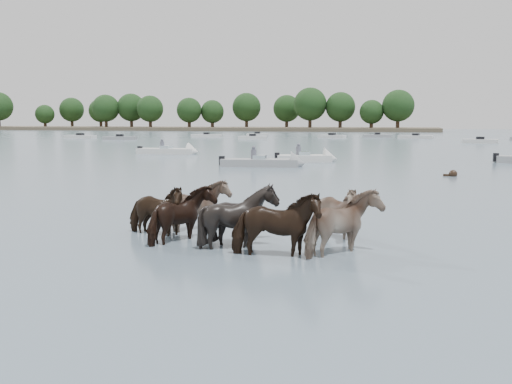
# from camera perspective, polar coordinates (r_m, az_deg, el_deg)

# --- Properties ---
(ground) EXTENTS (400.00, 400.00, 0.00)m
(ground) POSITION_cam_1_polar(r_m,az_deg,el_deg) (14.05, 0.74, -4.56)
(ground) COLOR slate
(ground) RESTS_ON ground
(shoreline) EXTENTS (160.00, 30.00, 1.00)m
(shoreline) POSITION_cam_1_polar(r_m,az_deg,el_deg) (179.12, -8.14, 6.51)
(shoreline) COLOR #4C4233
(shoreline) RESTS_ON ground
(pony_herd) EXTENTS (6.71, 3.83, 1.66)m
(pony_herd) POSITION_cam_1_polar(r_m,az_deg,el_deg) (13.14, -1.01, -2.85)
(pony_herd) COLOR black
(pony_herd) RESTS_ON ground
(swimming_pony) EXTENTS (0.72, 0.44, 0.44)m
(swimming_pony) POSITION_cam_1_polar(r_m,az_deg,el_deg) (30.94, 19.60, 1.73)
(swimming_pony) COLOR black
(swimming_pony) RESTS_ON ground
(motorboat_a) EXTENTS (4.59, 2.79, 1.92)m
(motorboat_a) POSITION_cam_1_polar(r_m,az_deg,el_deg) (39.96, 5.95, 3.48)
(motorboat_a) COLOR silver
(motorboat_a) RESTS_ON ground
(motorboat_b) EXTENTS (5.63, 2.52, 1.92)m
(motorboat_b) POSITION_cam_1_polar(r_m,az_deg,el_deg) (35.44, 1.61, 3.02)
(motorboat_b) COLOR gray
(motorboat_b) RESTS_ON ground
(motorboat_f) EXTENTS (5.76, 1.89, 1.92)m
(motorboat_f) POSITION_cam_1_polar(r_m,az_deg,el_deg) (49.60, -8.42, 4.18)
(motorboat_f) COLOR silver
(motorboat_f) RESTS_ON ground
(distant_flotilla) EXTENTS (105.01, 27.08, 0.93)m
(distant_flotilla) POSITION_cam_1_polar(r_m,az_deg,el_deg) (91.39, 13.96, 5.47)
(distant_flotilla) COLOR silver
(distant_flotilla) RESTS_ON ground
(treeline) EXTENTS (147.19, 24.23, 12.60)m
(treeline) POSITION_cam_1_polar(r_m,az_deg,el_deg) (178.56, -8.92, 8.55)
(treeline) COLOR #382619
(treeline) RESTS_ON ground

